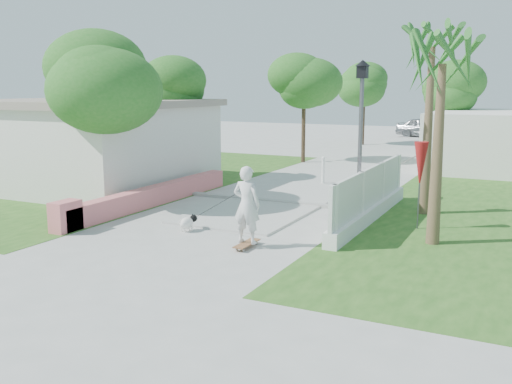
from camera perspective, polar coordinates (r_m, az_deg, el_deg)
The scene contains 21 objects.
ground at distance 13.36m, azimuth -8.85°, elevation -5.66°, with size 90.00×90.00×0.00m, color #B7B7B2.
path_strip at distance 31.57m, azimuth 12.50°, elevation 3.52°, with size 3.20×36.00×0.06m, color #B7B7B2.
curb at distance 18.43m, azimuth 1.91°, elevation -0.94°, with size 6.50×0.25×0.10m, color #999993.
grass_left at distance 23.73m, azimuth -11.61°, elevation 1.29°, with size 8.00×20.00×0.01m, color #27551A.
pink_wall at distance 17.98m, azimuth -10.99°, elevation -0.56°, with size 0.45×8.20×0.80m.
house_left at distance 22.67m, azimuth -16.87°, elevation 4.80°, with size 8.40×7.40×3.23m.
lattice_fence at distance 16.29m, azimuth 11.40°, elevation -0.87°, with size 0.35×7.00×1.50m.
building_right at distance 28.60m, azimuth 23.39°, elevation 4.79°, with size 6.00×8.00×2.60m, color silver.
street_lamp at distance 16.65m, azimuth 10.41°, elevation 5.94°, with size 0.44×0.44×4.44m.
bollard at distance 21.93m, azimuth 6.73°, elevation 2.23°, with size 0.14×0.14×1.09m.
patio_umbrella at distance 15.32m, azimuth 16.12°, elevation 2.55°, with size 0.36×0.36×2.30m.
tree_left_near at distance 17.98m, azimuth -15.56°, elevation 10.51°, with size 3.60×3.60×5.28m.
tree_left_mid at distance 22.94m, azimuth -8.14°, elevation 9.85°, with size 3.20×3.20×4.85m.
tree_path_left at distance 28.43m, azimuth 4.86°, elevation 10.66°, with size 3.40×3.40×5.23m.
tree_path_right at distance 30.74m, azimuth 18.66°, elevation 9.53°, with size 3.00×3.00×4.79m.
tree_path_far at distance 37.85m, azimuth 10.80°, elevation 10.43°, with size 3.20×3.20×5.17m.
palm_far at distance 17.22m, azimuth 17.17°, elevation 12.66°, with size 1.80×1.80×5.30m.
palm_near at distance 13.82m, azimuth 18.10°, elevation 11.08°, with size 1.80×1.80×4.70m.
skateboarder at distance 13.82m, azimuth -3.47°, elevation -1.40°, with size 2.43×1.36×1.92m.
dog at distance 14.87m, azimuth -6.84°, elevation -3.03°, with size 0.43×0.60×0.43m.
parked_car at distance 44.29m, azimuth 16.70°, elevation 6.17°, with size 1.77×4.41×1.50m, color #9A9CA1.
Camera 1 is at (7.46, -10.46, 3.66)m, focal length 40.00 mm.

